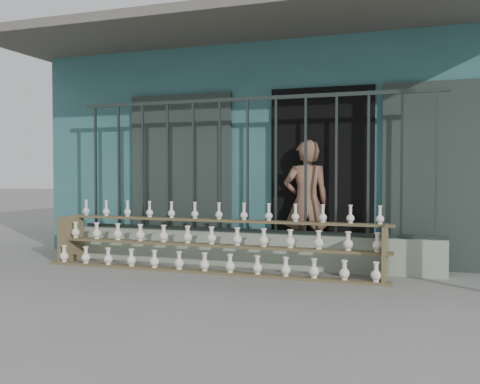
% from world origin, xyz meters
% --- Properties ---
extents(ground, '(60.00, 60.00, 0.00)m').
position_xyz_m(ground, '(0.00, 0.00, 0.00)').
color(ground, slate).
extents(workshop_building, '(7.40, 6.60, 3.21)m').
position_xyz_m(workshop_building, '(0.00, 4.23, 1.62)').
color(workshop_building, '#2E5E62').
rests_on(workshop_building, ground).
extents(parapet_wall, '(5.00, 0.20, 0.45)m').
position_xyz_m(parapet_wall, '(0.00, 1.30, 0.23)').
color(parapet_wall, gray).
rests_on(parapet_wall, ground).
extents(security_fence, '(5.00, 0.04, 1.80)m').
position_xyz_m(security_fence, '(-0.00, 1.30, 1.35)').
color(security_fence, '#283330').
rests_on(security_fence, parapet_wall).
extents(shelf_rack, '(4.50, 0.68, 0.85)m').
position_xyz_m(shelf_rack, '(-0.35, 0.88, 0.36)').
color(shelf_rack, brown).
rests_on(shelf_rack, ground).
extents(elderly_woman, '(0.72, 0.59, 1.68)m').
position_xyz_m(elderly_woman, '(0.72, 1.64, 0.84)').
color(elderly_woman, brown).
rests_on(elderly_woman, ground).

